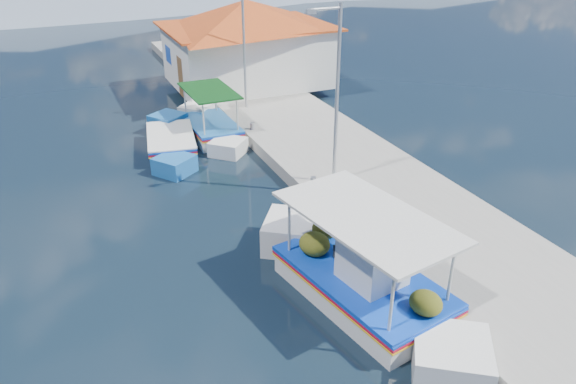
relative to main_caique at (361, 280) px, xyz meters
name	(u,v)px	position (x,y,z in m)	size (l,w,h in m)	color
ground	(227,250)	(-2.47, 3.50, -0.53)	(160.00, 160.00, 0.00)	black
quay	(316,143)	(3.43, 9.50, -0.28)	(5.00, 44.00, 0.50)	gray
bollards	(277,148)	(1.33, 8.75, 0.12)	(0.20, 17.20, 0.30)	#A5A8AD
main_caique	(361,280)	(0.00, 0.00, 0.00)	(3.38, 8.20, 2.74)	white
caique_green_canopy	(211,128)	(-0.18, 12.72, -0.18)	(1.97, 6.32, 2.36)	white
caique_blue_hull	(171,144)	(-2.23, 11.75, -0.23)	(2.56, 6.22, 1.12)	#1B5EA7
harbor_building	(247,41)	(3.73, 18.50, 2.25)	(10.49, 10.49, 4.40)	white
lamp_post_near	(335,88)	(2.04, 5.50, 3.32)	(1.21, 0.14, 6.00)	#A5A8AD
lamp_post_far	(242,37)	(2.04, 14.50, 3.32)	(1.21, 0.14, 6.00)	#A5A8AD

